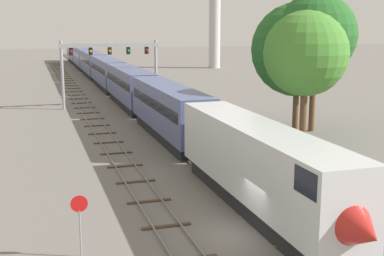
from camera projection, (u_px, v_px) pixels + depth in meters
name	position (u px, v px, depth m)	size (l,w,h in m)	color
ground_plane	(245.00, 234.00, 25.91)	(400.00, 400.00, 0.00)	slate
track_main	(108.00, 89.00, 82.63)	(2.60, 200.00, 0.16)	slate
track_near	(86.00, 110.00, 62.31)	(2.60, 160.00, 0.16)	slate
passenger_train	(107.00, 72.00, 83.02)	(3.04, 134.62, 4.80)	silver
signal_gantry	(110.00, 58.00, 63.70)	(12.10, 0.49, 8.24)	#999BA0
stop_sign	(80.00, 217.00, 22.99)	(0.76, 0.08, 2.88)	gray
trackside_tree_left	(298.00, 50.00, 49.88)	(8.99, 8.99, 12.28)	brown
trackside_tree_mid	(315.00, 35.00, 48.83)	(7.78, 7.78, 13.07)	brown
trackside_tree_right	(306.00, 54.00, 40.88)	(6.71, 6.71, 11.29)	brown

